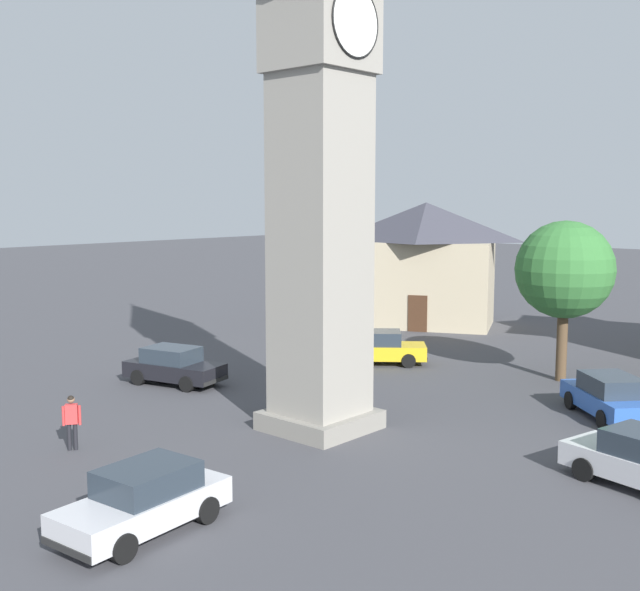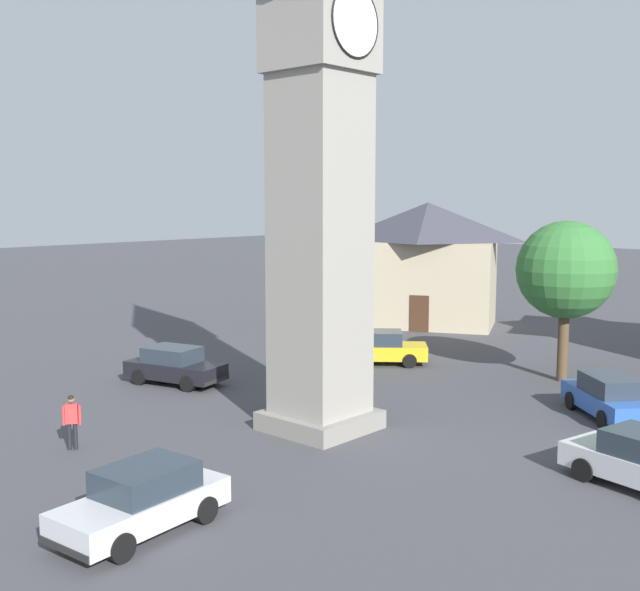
{
  "view_description": "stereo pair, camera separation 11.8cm",
  "coord_description": "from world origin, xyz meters",
  "px_view_note": "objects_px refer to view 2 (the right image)",
  "views": [
    {
      "loc": [
        -18.35,
        -16.53,
        7.55
      ],
      "look_at": [
        0.0,
        0.0,
        4.44
      ],
      "focal_mm": 43.22,
      "sensor_mm": 36.0,
      "label": 1
    },
    {
      "loc": [
        -18.27,
        -16.62,
        7.55
      ],
      "look_at": [
        0.0,
        0.0,
        4.44
      ],
      "focal_mm": 43.22,
      "sensor_mm": 36.0,
      "label": 2
    }
  ],
  "objects_px": {
    "pedestrian": "(72,417)",
    "car_blue_kerb": "(142,500)",
    "car_silver_kerb": "(381,347)",
    "tree": "(566,270)",
    "building_shop_left": "(427,263)",
    "car_black_far": "(610,397)",
    "clock_tower": "(320,58)",
    "car_red_corner": "(175,366)"
  },
  "relations": [
    {
      "from": "pedestrian",
      "to": "car_blue_kerb",
      "type": "bearing_deg",
      "value": -106.87
    },
    {
      "from": "car_silver_kerb",
      "to": "pedestrian",
      "type": "relative_size",
      "value": 2.52
    },
    {
      "from": "car_blue_kerb",
      "to": "tree",
      "type": "height_order",
      "value": "tree"
    },
    {
      "from": "building_shop_left",
      "to": "car_blue_kerb",
      "type": "bearing_deg",
      "value": -157.47
    },
    {
      "from": "tree",
      "to": "car_black_far",
      "type": "bearing_deg",
      "value": -138.68
    },
    {
      "from": "car_black_far",
      "to": "clock_tower",
      "type": "bearing_deg",
      "value": 139.18
    },
    {
      "from": "car_blue_kerb",
      "to": "car_red_corner",
      "type": "distance_m",
      "value": 14.27
    },
    {
      "from": "car_silver_kerb",
      "to": "tree",
      "type": "distance_m",
      "value": 8.91
    },
    {
      "from": "car_red_corner",
      "to": "pedestrian",
      "type": "xyz_separation_m",
      "value": [
        -7.21,
        -4.47,
        0.25
      ]
    },
    {
      "from": "car_blue_kerb",
      "to": "car_black_far",
      "type": "height_order",
      "value": "same"
    },
    {
      "from": "clock_tower",
      "to": "tree",
      "type": "height_order",
      "value": "clock_tower"
    },
    {
      "from": "car_blue_kerb",
      "to": "pedestrian",
      "type": "distance_m",
      "value": 6.75
    },
    {
      "from": "car_blue_kerb",
      "to": "building_shop_left",
      "type": "distance_m",
      "value": 31.04
    },
    {
      "from": "car_blue_kerb",
      "to": "pedestrian",
      "type": "xyz_separation_m",
      "value": [
        1.96,
        6.46,
        0.25
      ]
    },
    {
      "from": "car_blue_kerb",
      "to": "car_silver_kerb",
      "type": "distance_m",
      "value": 19.29
    },
    {
      "from": "car_black_far",
      "to": "building_shop_left",
      "type": "xyz_separation_m",
      "value": [
        12.32,
        16.08,
        2.99
      ]
    },
    {
      "from": "car_red_corner",
      "to": "building_shop_left",
      "type": "distance_m",
      "value": 19.62
    },
    {
      "from": "building_shop_left",
      "to": "clock_tower",
      "type": "bearing_deg",
      "value": -154.57
    },
    {
      "from": "clock_tower",
      "to": "car_silver_kerb",
      "type": "xyz_separation_m",
      "value": [
        9.36,
        4.72,
        -11.14
      ]
    },
    {
      "from": "car_silver_kerb",
      "to": "building_shop_left",
      "type": "relative_size",
      "value": 0.44
    },
    {
      "from": "car_silver_kerb",
      "to": "car_red_corner",
      "type": "height_order",
      "value": "same"
    },
    {
      "from": "tree",
      "to": "car_red_corner",
      "type": "bearing_deg",
      "value": 134.31
    },
    {
      "from": "car_silver_kerb",
      "to": "car_black_far",
      "type": "distance_m",
      "value": 11.44
    },
    {
      "from": "car_red_corner",
      "to": "car_black_far",
      "type": "relative_size",
      "value": 1.05
    },
    {
      "from": "car_black_far",
      "to": "tree",
      "type": "xyz_separation_m",
      "value": [
        4.18,
        3.67,
        3.87
      ]
    },
    {
      "from": "pedestrian",
      "to": "tree",
      "type": "xyz_separation_m",
      "value": [
        18.44,
        -7.03,
        3.63
      ]
    },
    {
      "from": "car_silver_kerb",
      "to": "car_red_corner",
      "type": "xyz_separation_m",
      "value": [
        -8.78,
        3.87,
        0.0
      ]
    },
    {
      "from": "car_black_far",
      "to": "car_blue_kerb",
      "type": "bearing_deg",
      "value": 165.32
    },
    {
      "from": "car_blue_kerb",
      "to": "tree",
      "type": "distance_m",
      "value": 20.77
    },
    {
      "from": "car_blue_kerb",
      "to": "car_black_far",
      "type": "bearing_deg",
      "value": -14.68
    },
    {
      "from": "car_silver_kerb",
      "to": "car_red_corner",
      "type": "distance_m",
      "value": 9.6
    },
    {
      "from": "clock_tower",
      "to": "car_red_corner",
      "type": "xyz_separation_m",
      "value": [
        0.58,
        8.59,
        -11.14
      ]
    },
    {
      "from": "car_blue_kerb",
      "to": "car_red_corner",
      "type": "height_order",
      "value": "same"
    },
    {
      "from": "car_black_far",
      "to": "building_shop_left",
      "type": "bearing_deg",
      "value": 52.55
    },
    {
      "from": "tree",
      "to": "car_silver_kerb",
      "type": "bearing_deg",
      "value": 107.78
    },
    {
      "from": "car_silver_kerb",
      "to": "building_shop_left",
      "type": "bearing_deg",
      "value": 24.26
    },
    {
      "from": "car_silver_kerb",
      "to": "tree",
      "type": "xyz_separation_m",
      "value": [
        2.45,
        -7.64,
        3.87
      ]
    },
    {
      "from": "car_black_far",
      "to": "pedestrian",
      "type": "height_order",
      "value": "pedestrian"
    },
    {
      "from": "clock_tower",
      "to": "building_shop_left",
      "type": "xyz_separation_m",
      "value": [
        19.95,
        9.49,
        -8.16
      ]
    },
    {
      "from": "pedestrian",
      "to": "car_silver_kerb",
      "type": "bearing_deg",
      "value": 2.17
    },
    {
      "from": "pedestrian",
      "to": "building_shop_left",
      "type": "height_order",
      "value": "building_shop_left"
    },
    {
      "from": "car_silver_kerb",
      "to": "tree",
      "type": "bearing_deg",
      "value": -72.22
    }
  ]
}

